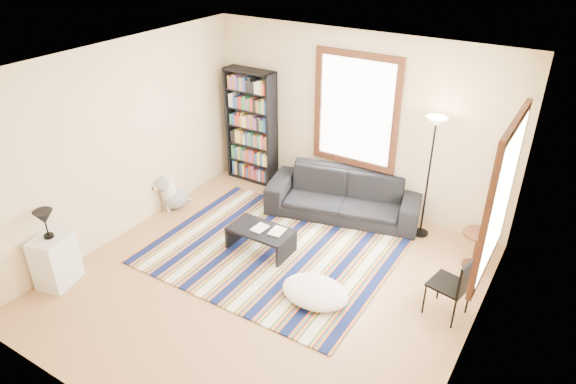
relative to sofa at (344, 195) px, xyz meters
The scene contains 21 objects.
floor 2.09m from the sofa, 92.13° to the right, with size 5.00×5.00×0.10m, color #AD784F.
ceiling 3.24m from the sofa, 92.13° to the right, with size 5.00×5.00×0.10m, color white.
wall_back 1.17m from the sofa, 98.65° to the left, with size 5.00×0.10×2.80m, color beige.
wall_front 4.72m from the sofa, 90.95° to the right, with size 5.00×0.10×2.80m, color beige.
wall_left 3.49m from the sofa, 142.02° to the right, with size 0.10×5.00×2.80m, color beige.
wall_right 3.38m from the sofa, 39.65° to the right, with size 0.10×5.00×2.80m, color beige.
window_back 1.32m from the sofa, 100.27° to the left, with size 1.20×0.06×1.60m, color white.
window_right 2.98m from the sofa, 27.57° to the right, with size 0.06×1.20×1.60m, color white.
rug 1.57m from the sofa, 104.83° to the right, with size 3.26×2.61×0.02m, color #0C143C.
sofa is the anchor object (origin of this frame).
bookshelf 2.08m from the sofa, behind, with size 0.90×0.30×2.00m, color black.
coffee_table 1.63m from the sofa, 109.78° to the right, with size 0.90×0.50×0.36m, color black.
book_a 1.65m from the sofa, 113.04° to the right, with size 0.18×0.24×0.02m, color beige.
book_b 1.52m from the sofa, 105.10° to the right, with size 0.25×0.19×0.02m, color beige.
floor_cushion 2.14m from the sofa, 72.96° to the right, with size 0.87×0.66×0.22m, color silver.
floor_lamp 1.38m from the sofa, ahead, with size 0.30×0.30×1.86m, color black, non-canonical shape.
side_table 2.15m from the sofa, ahead, with size 0.40×0.40×0.54m, color #432410.
folding_chair 2.52m from the sofa, 34.70° to the right, with size 0.42×0.40×0.86m, color black.
white_cabinet 4.23m from the sofa, 124.15° to the right, with size 0.38×0.50×0.70m, color silver.
table_lamp 4.27m from the sofa, 124.15° to the right, with size 0.24×0.24×0.38m, color black, non-canonical shape.
dog 2.73m from the sofa, 152.83° to the right, with size 0.41×0.58×0.58m, color #AAAAAA, non-canonical shape.
Camera 1 is at (3.05, -4.42, 4.27)m, focal length 32.00 mm.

